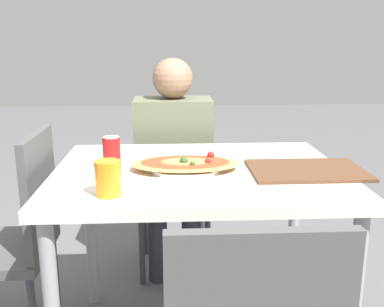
% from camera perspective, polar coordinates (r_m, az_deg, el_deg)
% --- Properties ---
extents(dining_table, '(1.08, 0.82, 0.77)m').
position_cam_1_polar(dining_table, '(1.72, 0.83, -4.66)').
color(dining_table, silver).
rests_on(dining_table, ground_plane).
extents(chair_far_seated, '(0.40, 0.40, 0.90)m').
position_cam_1_polar(chair_far_seated, '(2.49, -2.36, -3.19)').
color(chair_far_seated, '#4C4C4C').
rests_on(chair_far_seated, ground_plane).
extents(chair_side_left, '(0.40, 0.40, 0.90)m').
position_cam_1_polar(chair_side_left, '(1.94, -21.54, -9.42)').
color(chair_side_left, '#4C4C4C').
rests_on(chair_side_left, ground_plane).
extents(person_seated, '(0.39, 0.27, 1.16)m').
position_cam_1_polar(person_seated, '(2.33, -2.37, 0.21)').
color(person_seated, '#2D2D38').
rests_on(person_seated, ground_plane).
extents(pizza_main, '(0.41, 0.26, 0.05)m').
position_cam_1_polar(pizza_main, '(1.68, -0.81, -1.41)').
color(pizza_main, white).
rests_on(pizza_main, dining_table).
extents(soda_can, '(0.07, 0.07, 0.12)m').
position_cam_1_polar(soda_can, '(1.70, -10.15, 0.04)').
color(soda_can, red).
rests_on(soda_can, dining_table).
extents(drink_glass, '(0.08, 0.08, 0.11)m').
position_cam_1_polar(drink_glass, '(1.42, -10.61, -3.12)').
color(drink_glass, orange).
rests_on(drink_glass, dining_table).
extents(serving_tray, '(0.42, 0.29, 0.01)m').
position_cam_1_polar(serving_tray, '(1.71, 14.35, -2.06)').
color(serving_tray, brown).
rests_on(serving_tray, dining_table).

